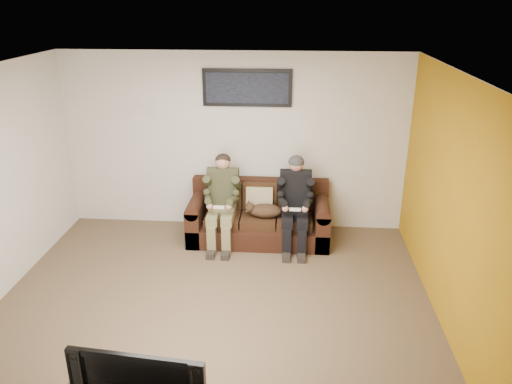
# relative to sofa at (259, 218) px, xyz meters

# --- Properties ---
(floor) EXTENTS (5.00, 5.00, 0.00)m
(floor) POSITION_rel_sofa_xyz_m (-0.39, -1.82, -0.31)
(floor) COLOR brown
(floor) RESTS_ON ground
(ceiling) EXTENTS (5.00, 5.00, 0.00)m
(ceiling) POSITION_rel_sofa_xyz_m (-0.39, -1.82, 2.29)
(ceiling) COLOR silver
(ceiling) RESTS_ON ground
(wall_back) EXTENTS (5.00, 0.00, 5.00)m
(wall_back) POSITION_rel_sofa_xyz_m (-0.39, 0.43, 0.99)
(wall_back) COLOR beige
(wall_back) RESTS_ON ground
(wall_front) EXTENTS (5.00, 0.00, 5.00)m
(wall_front) POSITION_rel_sofa_xyz_m (-0.39, -4.07, 0.99)
(wall_front) COLOR beige
(wall_front) RESTS_ON ground
(wall_right) EXTENTS (0.00, 4.50, 4.50)m
(wall_right) POSITION_rel_sofa_xyz_m (2.11, -1.82, 0.99)
(wall_right) COLOR beige
(wall_right) RESTS_ON ground
(accent_wall_right) EXTENTS (0.00, 4.50, 4.50)m
(accent_wall_right) POSITION_rel_sofa_xyz_m (2.10, -1.82, 0.99)
(accent_wall_right) COLOR #AD7C11
(accent_wall_right) RESTS_ON ground
(sofa) EXTENTS (1.98, 0.86, 0.81)m
(sofa) POSITION_rel_sofa_xyz_m (0.00, 0.00, 0.00)
(sofa) COLOR black
(sofa) RESTS_ON ground
(throw_pillow) EXTENTS (0.38, 0.18, 0.38)m
(throw_pillow) POSITION_rel_sofa_xyz_m (0.00, 0.04, 0.27)
(throw_pillow) COLOR tan
(throw_pillow) RESTS_ON sofa
(throw_blanket) EXTENTS (0.41, 0.20, 0.07)m
(throw_blanket) POSITION_rel_sofa_xyz_m (-0.60, 0.25, 0.51)
(throw_blanket) COLOR tan
(throw_blanket) RESTS_ON sofa
(person_left) EXTENTS (0.51, 0.87, 1.25)m
(person_left) POSITION_rel_sofa_xyz_m (-0.51, -0.17, 0.39)
(person_left) COLOR olive
(person_left) RESTS_ON sofa
(person_right) EXTENTS (0.51, 0.86, 1.26)m
(person_right) POSITION_rel_sofa_xyz_m (0.51, -0.16, 0.39)
(person_right) COLOR black
(person_right) RESTS_ON sofa
(cat) EXTENTS (0.66, 0.26, 0.24)m
(cat) POSITION_rel_sofa_xyz_m (0.08, -0.17, 0.19)
(cat) COLOR #4D321E
(cat) RESTS_ON sofa
(framed_poster) EXTENTS (1.25, 0.05, 0.52)m
(framed_poster) POSITION_rel_sofa_xyz_m (-0.20, 0.40, 1.79)
(framed_poster) COLOR black
(framed_poster) RESTS_ON wall_back
(television) EXTENTS (1.01, 0.23, 0.58)m
(television) POSITION_rel_sofa_xyz_m (-0.58, -3.77, 0.42)
(television) COLOR black
(television) RESTS_ON tv_stand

